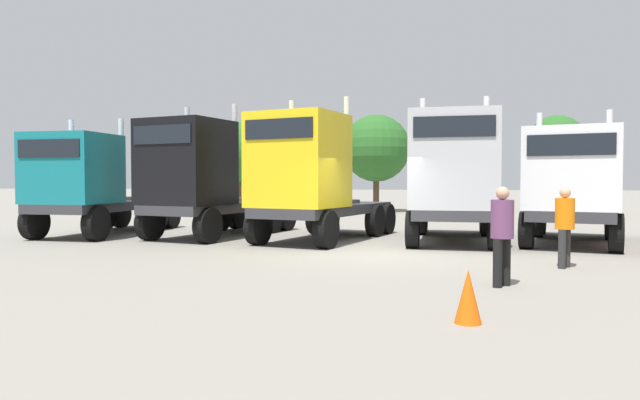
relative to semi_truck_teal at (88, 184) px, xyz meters
name	(u,v)px	position (x,y,z in m)	size (l,w,h in m)	color
ground	(371,254)	(9.76, -2.77, -1.76)	(200.00, 200.00, 0.00)	gray
semi_truck_teal	(88,184)	(0.00, 0.00, 0.00)	(2.72, 6.32, 3.98)	#333338
semi_truck_black	(200,179)	(3.93, 0.10, 0.18)	(3.94, 6.58, 4.36)	#333338
semi_truck_yellow	(309,178)	(7.66, -0.52, 0.21)	(4.05, 6.61, 4.41)	#333338
semi_truck_silver	(454,177)	(11.91, -0.14, 0.23)	(2.82, 6.51, 4.42)	#333338
semi_truck_white	(572,185)	(15.21, -0.01, -0.01)	(3.91, 6.35, 3.92)	#333338
visitor_in_hivis	(565,221)	(14.08, -4.32, -0.75)	(0.55, 0.55, 1.74)	#2A2A2A
visitor_with_camera	(502,229)	(12.48, -6.84, -0.73)	(0.56, 0.56, 1.78)	black
traffic_cone_near	(468,296)	(11.71, -9.66, -1.40)	(0.36, 0.36, 0.72)	#F2590C
oak_far_left	(238,153)	(-0.04, 15.61, 1.79)	(3.64, 3.64, 5.38)	#4C3823
oak_far_centre	(376,148)	(8.11, 17.07, 2.04)	(4.03, 4.03, 5.82)	#4C3823
oak_far_right	(556,145)	(18.77, 19.36, 2.24)	(3.59, 3.59, 5.81)	#4C3823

